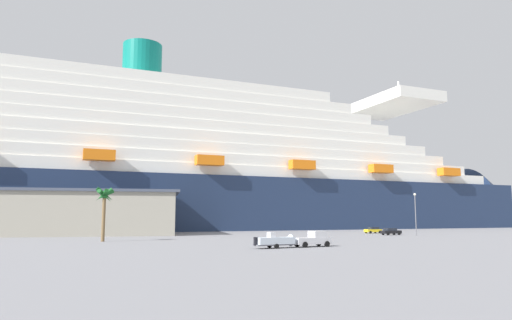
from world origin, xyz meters
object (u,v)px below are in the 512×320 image
(pickup_truck, at_px, (313,239))
(street_lamp, at_px, (415,209))
(small_boat_on_trailer, at_px, (279,241))
(parked_car_black_coupe, at_px, (391,231))
(parked_car_yellow_taxi, at_px, (373,230))
(palm_tree, at_px, (104,199))
(cruise_ship, at_px, (231,174))

(pickup_truck, distance_m, street_lamp, 46.47)
(small_boat_on_trailer, relative_size, parked_car_black_coupe, 1.57)
(small_boat_on_trailer, distance_m, parked_car_yellow_taxi, 61.00)
(parked_car_yellow_taxi, bearing_deg, pickup_truck, -129.71)
(small_boat_on_trailer, bearing_deg, parked_car_yellow_taxi, 46.94)
(pickup_truck, bearing_deg, palm_tree, 141.24)
(pickup_truck, relative_size, palm_tree, 0.63)
(pickup_truck, height_order, palm_tree, palm_tree)
(parked_car_yellow_taxi, bearing_deg, cruise_ship, 121.13)
(palm_tree, distance_m, street_lamp, 66.12)
(pickup_truck, xyz_separation_m, parked_car_black_coupe, (34.21, 32.72, -0.21))
(parked_car_yellow_taxi, bearing_deg, street_lamp, -86.00)
(pickup_truck, distance_m, palm_tree, 37.39)
(cruise_ship, bearing_deg, small_boat_on_trailer, -99.92)
(parked_car_black_coupe, bearing_deg, cruise_ship, 114.21)
(parked_car_black_coupe, bearing_deg, small_boat_on_trailer, -139.61)
(pickup_truck, distance_m, parked_car_black_coupe, 47.34)
(pickup_truck, height_order, small_boat_on_trailer, pickup_truck)
(pickup_truck, xyz_separation_m, street_lamp, (37.22, 27.38, 4.96))
(palm_tree, xyz_separation_m, parked_car_yellow_taxi, (64.85, 20.38, -6.41))
(street_lamp, bearing_deg, cruise_ship, 114.69)
(cruise_ship, distance_m, street_lamp, 66.67)
(small_boat_on_trailer, height_order, palm_tree, palm_tree)
(pickup_truck, relative_size, street_lamp, 0.62)
(pickup_truck, bearing_deg, small_boat_on_trailer, -168.74)
(cruise_ship, xyz_separation_m, street_lamp, (27.37, -59.54, -12.27))
(palm_tree, height_order, parked_car_yellow_taxi, palm_tree)
(cruise_ship, distance_m, parked_car_black_coupe, 61.94)
(small_boat_on_trailer, distance_m, parked_car_black_coupe, 52.20)
(small_boat_on_trailer, distance_m, street_lamp, 51.63)
(street_lamp, height_order, parked_car_yellow_taxi, street_lamp)
(small_boat_on_trailer, relative_size, palm_tree, 0.81)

